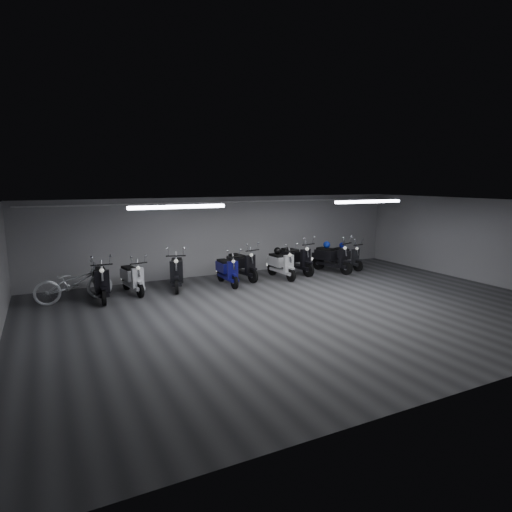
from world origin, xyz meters
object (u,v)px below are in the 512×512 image
scooter_4 (227,266)px  helmet_2 (327,245)px  helmet_0 (278,251)px  helmet_1 (342,245)px  scooter_7 (296,254)px  scooter_9 (347,253)px  scooter_1 (100,276)px  scooter_5 (242,260)px  bicycle (73,279)px  scooter_3 (177,266)px  scooter_2 (132,273)px  scooter_6 (281,260)px  scooter_8 (332,253)px

scooter_4 → helmet_2: 4.21m
helmet_0 → helmet_1: size_ratio=1.06×
scooter_7 → helmet_2: bearing=-15.9°
scooter_9 → helmet_2: 1.02m
scooter_1 → helmet_1: (9.00, 0.60, 0.19)m
scooter_1 → helmet_0: scooter_1 is taller
scooter_7 → helmet_1: size_ratio=8.02×
scooter_5 → bicycle: (-5.37, -0.38, -0.02)m
scooter_3 → scooter_9: (6.74, 0.09, -0.10)m
scooter_9 → helmet_2: scooter_9 is taller
scooter_5 → helmet_0: scooter_5 is taller
scooter_4 → helmet_2: bearing=4.4°
scooter_2 → helmet_1: size_ratio=7.02×
scooter_5 → helmet_1: scooter_5 is taller
scooter_1 → helmet_1: scooter_1 is taller
scooter_7 → helmet_1: 2.19m
scooter_6 → scooter_1: bearing=176.6°
scooter_3 → helmet_0: scooter_3 is taller
scooter_9 → helmet_1: (-0.04, 0.23, 0.27)m
scooter_5 → helmet_0: 1.33m
scooter_1 → scooter_8: (8.18, 0.13, 0.01)m
scooter_4 → helmet_0: bearing=8.1°
scooter_5 → scooter_6: scooter_5 is taller
scooter_4 → scooter_9: (5.12, 0.34, -0.01)m
scooter_1 → helmet_1: size_ratio=7.80×
scooter_4 → bicycle: bicycle is taller
scooter_6 → scooter_2: bearing=173.3°
scooter_8 → helmet_0: bearing=157.8°
scooter_8 → helmet_2: bearing=90.0°
scooter_3 → scooter_1: bearing=-156.0°
scooter_5 → scooter_7: bearing=-12.5°
scooter_2 → scooter_7: 5.88m
scooter_3 → scooter_4: scooter_3 is taller
scooter_5 → scooter_6: bearing=-29.6°
scooter_9 → helmet_2: size_ratio=6.47×
scooter_4 → scooter_6: bearing=1.3°
scooter_4 → helmet_0: scooter_4 is taller
scooter_5 → helmet_1: size_ratio=7.56×
scooter_2 → scooter_9: (8.10, 0.06, -0.01)m
scooter_3 → helmet_0: 3.66m
scooter_8 → scooter_9: 0.90m
scooter_7 → scooter_9: 2.23m
helmet_0 → helmet_1: (3.04, 0.26, -0.05)m
scooter_3 → scooter_4: bearing=8.2°
scooter_9 → bicycle: bicycle is taller
scooter_3 → bicycle: scooter_3 is taller
scooter_6 → helmet_0: scooter_6 is taller
scooter_5 → helmet_0: (1.29, -0.18, 0.26)m
bicycle → scooter_1: bearing=-107.2°
scooter_2 → scooter_8: 7.24m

